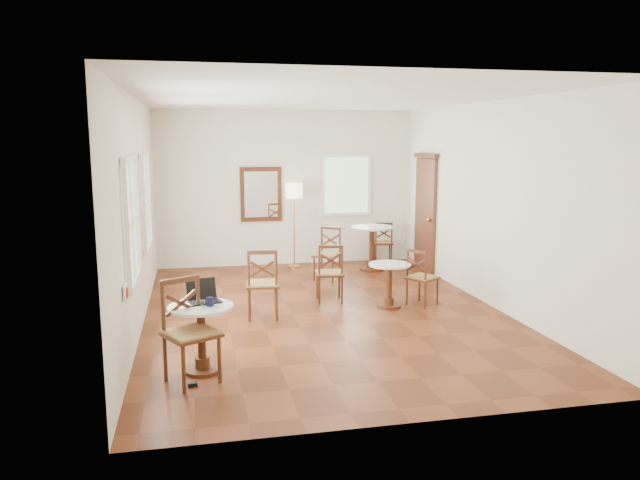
# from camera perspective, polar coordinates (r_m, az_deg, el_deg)

# --- Properties ---
(ground) EXTENTS (7.00, 7.00, 0.00)m
(ground) POSITION_cam_1_polar(r_m,az_deg,el_deg) (8.68, 0.41, -6.85)
(ground) COLOR #5E2710
(ground) RESTS_ON ground
(room_shell) EXTENTS (5.02, 7.02, 3.01)m
(room_shell) POSITION_cam_1_polar(r_m,az_deg,el_deg) (8.60, -0.36, 5.81)
(room_shell) COLOR silver
(room_shell) RESTS_ON ground
(cafe_table_near) EXTENTS (0.69, 0.69, 0.73)m
(cafe_table_near) POSITION_cam_1_polar(r_m,az_deg,el_deg) (6.53, -11.18, -8.45)
(cafe_table_near) COLOR #4C2613
(cafe_table_near) RESTS_ON ground
(cafe_table_mid) EXTENTS (0.62, 0.62, 0.65)m
(cafe_table_mid) POSITION_cam_1_polar(r_m,az_deg,el_deg) (8.91, 6.59, -3.81)
(cafe_table_mid) COLOR #4C2613
(cafe_table_mid) RESTS_ON ground
(cafe_table_back) EXTENTS (0.79, 0.79, 0.84)m
(cafe_table_back) POSITION_cam_1_polar(r_m,az_deg,el_deg) (11.35, 4.94, -0.31)
(cafe_table_back) COLOR #4C2613
(cafe_table_back) RESTS_ON ground
(chair_near_a) EXTENTS (0.50, 0.50, 0.98)m
(chair_near_a) POSITION_cam_1_polar(r_m,az_deg,el_deg) (8.31, -5.47, -4.14)
(chair_near_a) COLOR #4C2613
(chair_near_a) RESTS_ON ground
(chair_near_b) EXTENTS (0.66, 0.66, 1.06)m
(chair_near_b) POSITION_cam_1_polar(r_m,az_deg,el_deg) (6.28, -12.23, -8.48)
(chair_near_b) COLOR #4C2613
(chair_near_b) RESTS_ON ground
(chair_mid_a) EXTENTS (0.46, 0.46, 0.90)m
(chair_mid_a) POSITION_cam_1_polar(r_m,az_deg,el_deg) (9.12, 0.91, -3.13)
(chair_mid_a) COLOR #4C2613
(chair_mid_a) RESTS_ON ground
(chair_mid_b) EXTENTS (0.55, 0.55, 0.86)m
(chair_mid_b) POSITION_cam_1_polar(r_m,az_deg,el_deg) (9.06, 9.60, -3.50)
(chair_mid_b) COLOR #4C2613
(chair_mid_b) RESTS_ON ground
(chair_back_a) EXTENTS (0.45, 0.45, 0.83)m
(chair_back_a) POSITION_cam_1_polar(r_m,az_deg,el_deg) (12.11, 5.99, -0.21)
(chair_back_a) COLOR #4C2613
(chair_back_a) RESTS_ON ground
(chair_back_b) EXTENTS (0.59, 0.59, 0.92)m
(chair_back_b) POSITION_cam_1_polar(r_m,az_deg,el_deg) (10.57, 0.73, -1.33)
(chair_back_b) COLOR #4C2613
(chair_back_b) RESTS_ON ground
(floor_lamp) EXTENTS (0.32, 0.32, 1.63)m
(floor_lamp) POSITION_cam_1_polar(r_m,az_deg,el_deg) (11.49, -2.47, 4.17)
(floor_lamp) COLOR #BF8C3F
(floor_lamp) RESTS_ON ground
(laptop) EXTENTS (0.38, 0.35, 0.23)m
(laptop) POSITION_cam_1_polar(r_m,az_deg,el_deg) (6.60, -11.02, -5.24)
(laptop) COLOR black
(laptop) RESTS_ON cafe_table_near
(mouse) EXTENTS (0.11, 0.09, 0.03)m
(mouse) POSITION_cam_1_polar(r_m,az_deg,el_deg) (6.47, -11.37, -5.90)
(mouse) COLOR black
(mouse) RESTS_ON cafe_table_near
(navy_mug) EXTENTS (0.11, 0.08, 0.09)m
(navy_mug) POSITION_cam_1_polar(r_m,az_deg,el_deg) (6.41, -10.34, -5.76)
(navy_mug) COLOR black
(navy_mug) RESTS_ON cafe_table_near
(water_glass) EXTENTS (0.05, 0.05, 0.09)m
(water_glass) POSITION_cam_1_polar(r_m,az_deg,el_deg) (6.32, -11.10, -6.02)
(water_glass) COLOR white
(water_glass) RESTS_ON cafe_table_near
(power_adapter) EXTENTS (0.10, 0.06, 0.04)m
(power_adapter) POSITION_cam_1_polar(r_m,az_deg,el_deg) (6.32, -11.97, -13.23)
(power_adapter) COLOR black
(power_adapter) RESTS_ON ground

